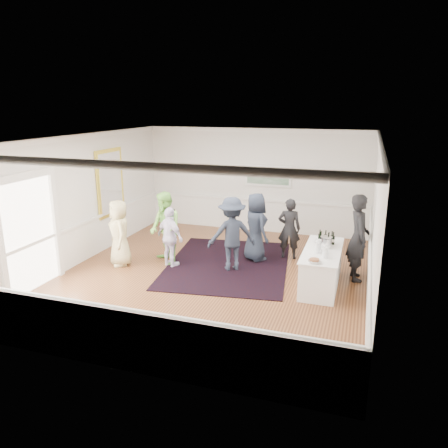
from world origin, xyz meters
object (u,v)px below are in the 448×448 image
(bartender, at_px, (358,238))
(nut_bowl, at_px, (314,261))
(ice_bucket, at_px, (326,242))
(guest_dark_b, at_px, (289,229))
(guest_lilac, at_px, (170,237))
(guest_navy, at_px, (256,227))
(guest_green, at_px, (165,228))
(guest_tan, at_px, (119,233))
(guest_dark_a, at_px, (232,234))
(serving_table, at_px, (321,268))

(bartender, distance_m, nut_bowl, 1.70)
(ice_bucket, distance_m, nut_bowl, 1.05)
(guest_dark_b, bearing_deg, ice_bucket, 121.02)
(guest_lilac, bearing_deg, guest_navy, -124.20)
(guest_green, xyz_separation_m, guest_lilac, (0.21, -0.18, -0.16))
(guest_tan, bearing_deg, nut_bowl, 41.41)
(guest_green, distance_m, nut_bowl, 3.97)
(guest_navy, xyz_separation_m, nut_bowl, (1.72, -2.01, 0.00))
(guest_dark_a, bearing_deg, guest_lilac, -19.56)
(ice_bucket, bearing_deg, guest_dark_b, 127.58)
(guest_navy, bearing_deg, guest_tan, 70.88)
(guest_dark_a, xyz_separation_m, nut_bowl, (2.10, -1.18, -0.02))
(bartender, bearing_deg, nut_bowl, 139.51)
(guest_lilac, xyz_separation_m, guest_navy, (1.88, 1.09, 0.13))
(serving_table, distance_m, nut_bowl, 0.97)
(guest_green, bearing_deg, guest_dark_b, 63.44)
(guest_green, relative_size, guest_lilac, 1.21)
(guest_navy, bearing_deg, guest_green, 70.23)
(guest_green, xyz_separation_m, guest_dark_a, (1.71, 0.08, -0.01))
(bartender, xyz_separation_m, nut_bowl, (-0.79, -1.50, -0.12))
(bartender, bearing_deg, ice_bucket, 112.17)
(bartender, bearing_deg, guest_navy, 65.89)
(guest_lilac, distance_m, guest_dark_b, 3.06)
(guest_dark_a, distance_m, nut_bowl, 2.41)
(serving_table, relative_size, guest_lilac, 1.39)
(serving_table, bearing_deg, ice_bucket, 74.52)
(bartender, height_order, guest_lilac, bartender)
(guest_lilac, distance_m, ice_bucket, 3.73)
(ice_bucket, relative_size, nut_bowl, 0.98)
(guest_tan, relative_size, guest_navy, 0.95)
(guest_dark_b, bearing_deg, guest_lilac, 22.63)
(guest_dark_a, xyz_separation_m, guest_dark_b, (1.17, 1.23, -0.10))
(guest_green, distance_m, ice_bucket, 3.94)
(guest_dark_a, bearing_deg, guest_dark_b, -162.83)
(guest_dark_a, bearing_deg, guest_green, -26.77)
(ice_bucket, bearing_deg, serving_table, -105.48)
(bartender, height_order, guest_green, bartender)
(bartender, xyz_separation_m, guest_tan, (-5.63, -0.88, -0.17))
(bartender, height_order, guest_navy, bartender)
(guest_dark_b, distance_m, ice_bucket, 1.74)
(serving_table, xyz_separation_m, guest_tan, (-4.91, -0.24, 0.41))
(guest_tan, relative_size, guest_lilac, 1.11)
(guest_tan, relative_size, ice_bucket, 6.38)
(guest_navy, bearing_deg, nut_bowl, 177.30)
(guest_lilac, bearing_deg, guest_dark_a, -144.54)
(serving_table, relative_size, guest_navy, 1.18)
(guest_tan, xyz_separation_m, guest_lilac, (1.23, 0.30, -0.08))
(guest_lilac, bearing_deg, ice_bucket, -152.51)
(bartender, bearing_deg, guest_dark_b, 49.52)
(serving_table, xyz_separation_m, guest_lilac, (-3.68, 0.06, 0.32))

